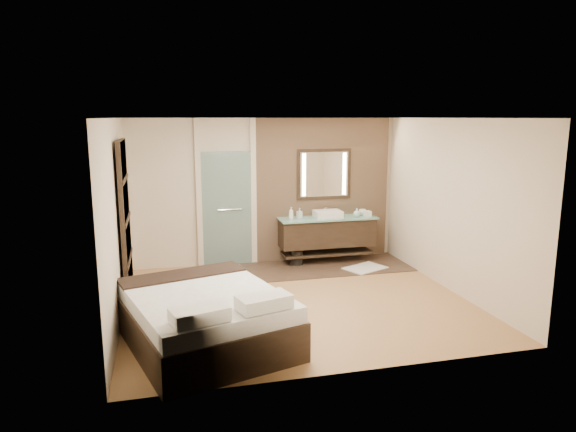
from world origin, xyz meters
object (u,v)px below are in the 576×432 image
object	(u,v)px
mirror_unit	(324,174)
waste_bin	(297,258)
vanity	(327,232)
bed	(205,318)

from	to	relation	value
mirror_unit	waste_bin	size ratio (longest dim) A/B	3.73
mirror_unit	vanity	bearing A→B (deg)	-90.00
mirror_unit	bed	xyz separation A→B (m)	(-2.55, -3.31, -1.31)
vanity	waste_bin	distance (m)	0.76
mirror_unit	waste_bin	distance (m)	1.66
mirror_unit	bed	size ratio (longest dim) A/B	0.43
vanity	bed	size ratio (longest dim) A/B	0.74
vanity	waste_bin	world-z (taller)	vanity
mirror_unit	bed	distance (m)	4.39
mirror_unit	bed	world-z (taller)	mirror_unit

